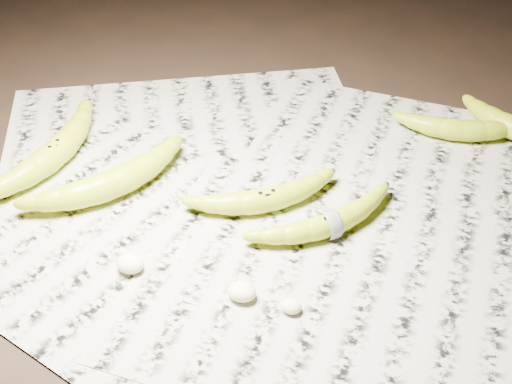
% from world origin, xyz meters
% --- Properties ---
extents(ground, '(3.00, 3.00, 0.00)m').
position_xyz_m(ground, '(0.00, 0.00, 0.00)').
color(ground, black).
rests_on(ground, ground).
extents(newspaper_patch, '(0.90, 0.70, 0.01)m').
position_xyz_m(newspaper_patch, '(0.02, 0.03, 0.00)').
color(newspaper_patch, '#B2AD98').
rests_on(newspaper_patch, ground).
extents(banana_left_a, '(0.10, 0.24, 0.04)m').
position_xyz_m(banana_left_a, '(-0.30, 0.05, 0.03)').
color(banana_left_a, '#C1E21C').
rests_on(banana_left_a, newspaper_patch).
extents(banana_left_b, '(0.19, 0.21, 0.04)m').
position_xyz_m(banana_left_b, '(-0.19, 0.01, 0.03)').
color(banana_left_b, '#C1E21C').
rests_on(banana_left_b, newspaper_patch).
extents(banana_center, '(0.18, 0.14, 0.03)m').
position_xyz_m(banana_center, '(0.02, 0.04, 0.02)').
color(banana_center, '#C1E21C').
rests_on(banana_center, newspaper_patch).
extents(banana_taped, '(0.18, 0.17, 0.03)m').
position_xyz_m(banana_taped, '(0.11, 0.01, 0.02)').
color(banana_taped, '#C1E21C').
rests_on(banana_taped, newspaper_patch).
extents(banana_upper_a, '(0.18, 0.08, 0.03)m').
position_xyz_m(banana_upper_a, '(0.26, 0.27, 0.02)').
color(banana_upper_a, '#C1E21C').
rests_on(banana_upper_a, newspaper_patch).
extents(measuring_tape, '(0.03, 0.03, 0.04)m').
position_xyz_m(measuring_tape, '(0.11, 0.01, 0.02)').
color(measuring_tape, white).
rests_on(measuring_tape, newspaper_patch).
extents(flesh_chunk_a, '(0.03, 0.03, 0.02)m').
position_xyz_m(flesh_chunk_a, '(-0.12, -0.12, 0.02)').
color(flesh_chunk_a, '#F9F5C1').
rests_on(flesh_chunk_a, newspaper_patch).
extents(flesh_chunk_b, '(0.03, 0.03, 0.02)m').
position_xyz_m(flesh_chunk_b, '(0.03, -0.12, 0.02)').
color(flesh_chunk_b, '#F9F5C1').
rests_on(flesh_chunk_b, newspaper_patch).
extents(flesh_chunk_c, '(0.02, 0.02, 0.01)m').
position_xyz_m(flesh_chunk_c, '(0.09, -0.13, 0.02)').
color(flesh_chunk_c, '#F9F5C1').
rests_on(flesh_chunk_c, newspaper_patch).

